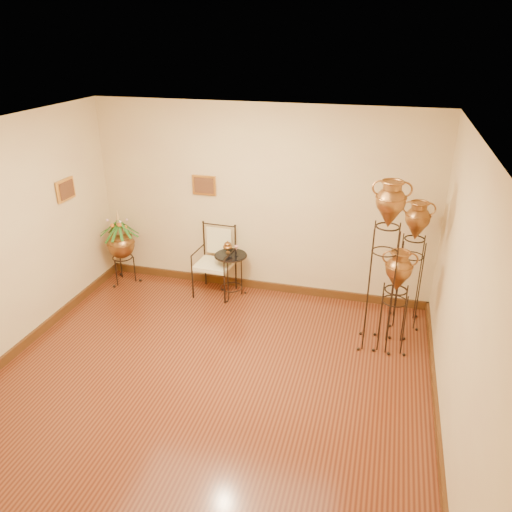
% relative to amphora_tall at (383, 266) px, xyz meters
% --- Properties ---
extents(ground, '(5.00, 5.00, 0.00)m').
position_rel_amphora_tall_xyz_m(ground, '(-1.79, -1.39, -1.11)').
color(ground, brown).
rests_on(ground, ground).
extents(room_shell, '(5.02, 5.02, 2.81)m').
position_rel_amphora_tall_xyz_m(room_shell, '(-1.80, -1.38, 0.62)').
color(room_shell, '#D4C289').
rests_on(room_shell, ground).
extents(amphora_tall, '(0.52, 0.52, 2.18)m').
position_rel_amphora_tall_xyz_m(amphora_tall, '(0.00, 0.00, 0.00)').
color(amphora_tall, black).
rests_on(amphora_tall, ground).
extents(amphora_mid, '(0.43, 0.43, 1.76)m').
position_rel_amphora_tall_xyz_m(amphora_mid, '(0.36, 0.66, -0.23)').
color(amphora_mid, black).
rests_on(amphora_mid, ground).
extents(amphora_short, '(0.53, 0.53, 1.34)m').
position_rel_amphora_tall_xyz_m(amphora_short, '(0.18, 0.03, -0.45)').
color(amphora_short, black).
rests_on(amphora_short, ground).
extents(planter_urn, '(0.78, 0.78, 1.22)m').
position_rel_amphora_tall_xyz_m(planter_urn, '(-3.94, 0.76, -0.43)').
color(planter_urn, black).
rests_on(planter_urn, ground).
extents(armchair, '(0.62, 0.58, 1.05)m').
position_rel_amphora_tall_xyz_m(armchair, '(-2.42, 0.76, -0.59)').
color(armchair, black).
rests_on(armchair, ground).
extents(side_table, '(0.55, 0.55, 0.86)m').
position_rel_amphora_tall_xyz_m(side_table, '(-2.16, 0.76, -0.76)').
color(side_table, black).
rests_on(side_table, ground).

